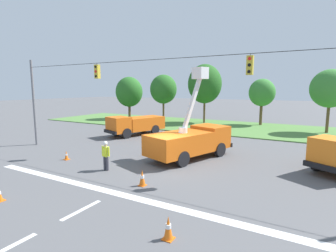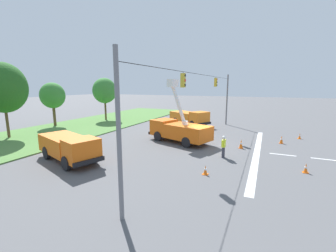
% 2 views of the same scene
% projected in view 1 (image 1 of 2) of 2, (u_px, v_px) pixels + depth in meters
% --- Properties ---
extents(ground_plane, '(200.00, 200.00, 0.00)m').
position_uv_depth(ground_plane, '(166.00, 166.00, 16.48)').
color(ground_plane, '#565659').
extents(grass_verge, '(56.00, 12.00, 0.10)m').
position_uv_depth(grass_verge, '(239.00, 128.00, 31.98)').
color(grass_verge, '#517F3D').
rests_on(grass_verge, ground).
extents(lane_markings, '(17.60, 15.25, 0.01)m').
position_uv_depth(lane_markings, '(91.00, 205.00, 11.01)').
color(lane_markings, silver).
rests_on(lane_markings, ground).
extents(signal_gantry, '(26.20, 0.33, 7.20)m').
position_uv_depth(signal_gantry, '(165.00, 99.00, 15.91)').
color(signal_gantry, slate).
rests_on(signal_gantry, ground).
extents(tree_far_west, '(4.26, 4.02, 6.61)m').
position_uv_depth(tree_far_west, '(129.00, 92.00, 40.77)').
color(tree_far_west, brown).
rests_on(tree_far_west, ground).
extents(tree_west, '(4.00, 3.92, 6.86)m').
position_uv_depth(tree_west, '(163.00, 89.00, 39.04)').
color(tree_west, brown).
rests_on(tree_west, ground).
extents(tree_centre, '(4.53, 4.97, 8.10)m').
position_uv_depth(tree_centre, '(205.00, 84.00, 35.72)').
color(tree_centre, brown).
rests_on(tree_centre, ground).
extents(tree_east, '(3.32, 3.24, 6.07)m').
position_uv_depth(tree_east, '(262.00, 93.00, 33.78)').
color(tree_east, brown).
rests_on(tree_east, ground).
extents(tree_far_east, '(3.99, 3.67, 6.86)m').
position_uv_depth(tree_far_east, '(330.00, 89.00, 27.60)').
color(tree_far_east, brown).
rests_on(tree_far_east, ground).
extents(utility_truck_bucket_lift, '(4.49, 7.03, 6.31)m').
position_uv_depth(utility_truck_bucket_lift, '(191.00, 139.00, 18.29)').
color(utility_truck_bucket_lift, orange).
rests_on(utility_truck_bucket_lift, ground).
extents(utility_truck_support_far, '(4.11, 6.59, 2.05)m').
position_uv_depth(utility_truck_support_far, '(136.00, 124.00, 27.32)').
color(utility_truck_support_far, orange).
rests_on(utility_truck_support_far, ground).
extents(road_worker, '(0.65, 0.29, 1.77)m').
position_uv_depth(road_worker, '(106.00, 154.00, 15.56)').
color(road_worker, '#383842').
rests_on(road_worker, ground).
extents(traffic_cone_foreground_left, '(0.36, 0.36, 0.63)m').
position_uv_depth(traffic_cone_foreground_left, '(66.00, 155.00, 17.95)').
color(traffic_cone_foreground_left, orange).
rests_on(traffic_cone_foreground_left, ground).
extents(traffic_cone_foreground_right, '(0.36, 0.36, 0.83)m').
position_uv_depth(traffic_cone_foreground_right, '(142.00, 178.00, 13.15)').
color(traffic_cone_foreground_right, orange).
rests_on(traffic_cone_foreground_right, ground).
extents(traffic_cone_mid_right, '(0.36, 0.36, 0.79)m').
position_uv_depth(traffic_cone_mid_right, '(168.00, 228.00, 8.48)').
color(traffic_cone_mid_right, orange).
rests_on(traffic_cone_mid_right, ground).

